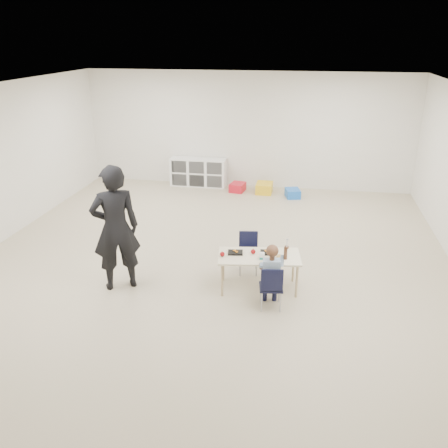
% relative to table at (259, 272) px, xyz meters
% --- Properties ---
extents(room, '(9.00, 9.02, 2.80)m').
position_rel_table_xyz_m(room, '(-0.88, 0.70, 1.12)').
color(room, '#B3A88A').
rests_on(room, ground).
extents(table, '(1.28, 0.77, 0.55)m').
position_rel_table_xyz_m(table, '(0.00, 0.00, 0.00)').
color(table, beige).
rests_on(table, ground).
extents(chair_near, '(0.36, 0.34, 0.66)m').
position_rel_table_xyz_m(chair_near, '(0.22, -0.49, 0.05)').
color(chair_near, black).
rests_on(chair_near, ground).
extents(chair_far, '(0.36, 0.34, 0.66)m').
position_rel_table_xyz_m(chair_far, '(-0.22, 0.49, 0.05)').
color(chair_far, black).
rests_on(chair_far, ground).
extents(child, '(0.50, 0.50, 1.04)m').
position_rel_table_xyz_m(child, '(0.22, -0.49, 0.24)').
color(child, '#9CB1D3').
rests_on(child, chair_near).
extents(lunch_tray_near, '(0.24, 0.19, 0.03)m').
position_rel_table_xyz_m(lunch_tray_near, '(0.12, 0.10, 0.29)').
color(lunch_tray_near, black).
rests_on(lunch_tray_near, table).
extents(lunch_tray_far, '(0.24, 0.19, 0.03)m').
position_rel_table_xyz_m(lunch_tray_far, '(-0.36, 0.01, 0.29)').
color(lunch_tray_far, black).
rests_on(lunch_tray_far, table).
extents(milk_carton, '(0.08, 0.08, 0.10)m').
position_rel_table_xyz_m(milk_carton, '(0.05, -0.11, 0.32)').
color(milk_carton, white).
rests_on(milk_carton, table).
extents(bread_roll, '(0.09, 0.09, 0.07)m').
position_rel_table_xyz_m(bread_roll, '(0.30, -0.06, 0.30)').
color(bread_roll, tan).
rests_on(bread_roll, table).
extents(apple_near, '(0.07, 0.07, 0.07)m').
position_rel_table_xyz_m(apple_near, '(-0.10, 0.05, 0.31)').
color(apple_near, maroon).
rests_on(apple_near, table).
extents(apple_far, '(0.07, 0.07, 0.07)m').
position_rel_table_xyz_m(apple_far, '(-0.53, -0.12, 0.31)').
color(apple_far, maroon).
rests_on(apple_far, table).
extents(cubby_shelf, '(1.40, 0.40, 0.70)m').
position_rel_table_xyz_m(cubby_shelf, '(-2.08, 4.98, 0.07)').
color(cubby_shelf, white).
rests_on(cubby_shelf, ground).
extents(adult, '(0.83, 0.74, 1.91)m').
position_rel_table_xyz_m(adult, '(-2.09, -0.30, 0.68)').
color(adult, black).
rests_on(adult, ground).
extents(bin_red, '(0.39, 0.47, 0.20)m').
position_rel_table_xyz_m(bin_red, '(-1.03, 4.68, -0.18)').
color(bin_red, red).
rests_on(bin_red, ground).
extents(bin_yellow, '(0.38, 0.49, 0.24)m').
position_rel_table_xyz_m(bin_yellow, '(-0.37, 4.68, -0.16)').
color(bin_yellow, yellow).
rests_on(bin_yellow, ground).
extents(bin_blue, '(0.40, 0.47, 0.20)m').
position_rel_table_xyz_m(bin_blue, '(0.32, 4.46, -0.18)').
color(bin_blue, blue).
rests_on(bin_blue, ground).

